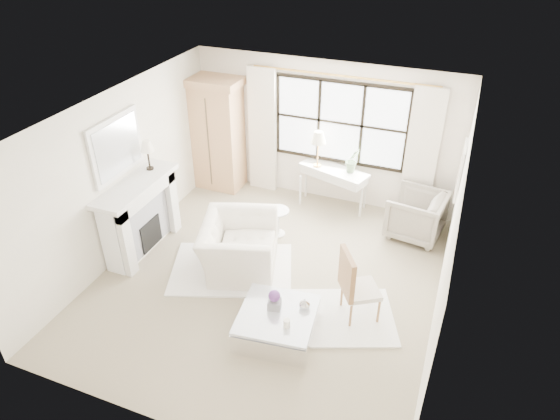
# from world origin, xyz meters

# --- Properties ---
(floor) EXTENTS (5.50, 5.50, 0.00)m
(floor) POSITION_xyz_m (0.00, 0.00, 0.00)
(floor) COLOR gray
(floor) RESTS_ON ground
(ceiling) EXTENTS (5.50, 5.50, 0.00)m
(ceiling) POSITION_xyz_m (0.00, 0.00, 2.70)
(ceiling) COLOR silver
(ceiling) RESTS_ON ground
(wall_back) EXTENTS (5.00, 0.00, 5.00)m
(wall_back) POSITION_xyz_m (0.00, 2.75, 1.35)
(wall_back) COLOR white
(wall_back) RESTS_ON ground
(wall_front) EXTENTS (5.00, 0.00, 5.00)m
(wall_front) POSITION_xyz_m (0.00, -2.75, 1.35)
(wall_front) COLOR silver
(wall_front) RESTS_ON ground
(wall_left) EXTENTS (0.00, 5.50, 5.50)m
(wall_left) POSITION_xyz_m (-2.50, 0.00, 1.35)
(wall_left) COLOR silver
(wall_left) RESTS_ON ground
(wall_right) EXTENTS (0.00, 5.50, 5.50)m
(wall_right) POSITION_xyz_m (2.50, 0.00, 1.35)
(wall_right) COLOR white
(wall_right) RESTS_ON ground
(window_pane) EXTENTS (2.40, 0.02, 1.50)m
(window_pane) POSITION_xyz_m (0.30, 2.73, 1.60)
(window_pane) COLOR silver
(window_pane) RESTS_ON wall_back
(window_frame) EXTENTS (2.50, 0.04, 1.50)m
(window_frame) POSITION_xyz_m (0.30, 2.72, 1.60)
(window_frame) COLOR black
(window_frame) RESTS_ON wall_back
(curtain_rod) EXTENTS (3.30, 0.04, 0.04)m
(curtain_rod) POSITION_xyz_m (0.30, 2.67, 2.47)
(curtain_rod) COLOR #B7893F
(curtain_rod) RESTS_ON wall_back
(curtain_left) EXTENTS (0.55, 0.10, 2.47)m
(curtain_left) POSITION_xyz_m (-1.20, 2.65, 1.24)
(curtain_left) COLOR silver
(curtain_left) RESTS_ON ground
(curtain_right) EXTENTS (0.55, 0.10, 2.47)m
(curtain_right) POSITION_xyz_m (1.80, 2.65, 1.24)
(curtain_right) COLOR silver
(curtain_right) RESTS_ON ground
(fireplace) EXTENTS (0.58, 1.66, 1.26)m
(fireplace) POSITION_xyz_m (-2.27, 0.00, 0.65)
(fireplace) COLOR white
(fireplace) RESTS_ON ground
(mirror_frame) EXTENTS (0.05, 1.15, 0.95)m
(mirror_frame) POSITION_xyz_m (-2.47, 0.00, 1.84)
(mirror_frame) COLOR silver
(mirror_frame) RESTS_ON wall_left
(mirror_glass) EXTENTS (0.02, 1.00, 0.80)m
(mirror_glass) POSITION_xyz_m (-2.44, 0.00, 1.84)
(mirror_glass) COLOR silver
(mirror_glass) RESTS_ON wall_left
(art_frame) EXTENTS (0.04, 0.62, 0.82)m
(art_frame) POSITION_xyz_m (2.47, 1.70, 1.55)
(art_frame) COLOR white
(art_frame) RESTS_ON wall_right
(art_canvas) EXTENTS (0.01, 0.52, 0.72)m
(art_canvas) POSITION_xyz_m (2.45, 1.70, 1.55)
(art_canvas) COLOR #C0AA94
(art_canvas) RESTS_ON wall_right
(mantel_lamp) EXTENTS (0.22, 0.22, 0.51)m
(mantel_lamp) POSITION_xyz_m (-2.28, 0.48, 1.65)
(mantel_lamp) COLOR black
(mantel_lamp) RESTS_ON fireplace
(armoire) EXTENTS (1.13, 0.72, 2.24)m
(armoire) POSITION_xyz_m (-2.10, 2.43, 1.14)
(armoire) COLOR tan
(armoire) RESTS_ON floor
(console_table) EXTENTS (1.38, 0.82, 0.80)m
(console_table) POSITION_xyz_m (0.31, 2.45, 0.40)
(console_table) COLOR silver
(console_table) RESTS_ON floor
(console_lamp) EXTENTS (0.28, 0.28, 0.69)m
(console_lamp) POSITION_xyz_m (-0.01, 2.45, 1.36)
(console_lamp) COLOR #C89045
(console_lamp) RESTS_ON console_table
(orchid_plant) EXTENTS (0.33, 0.32, 0.46)m
(orchid_plant) POSITION_xyz_m (0.64, 2.46, 1.03)
(orchid_plant) COLOR #55704B
(orchid_plant) RESTS_ON console_table
(side_table) EXTENTS (0.40, 0.40, 0.51)m
(side_table) POSITION_xyz_m (-0.31, 1.18, 0.33)
(side_table) COLOR white
(side_table) RESTS_ON floor
(rug_left) EXTENTS (2.23, 1.90, 0.03)m
(rug_left) POSITION_xyz_m (-0.62, -0.00, 0.02)
(rug_left) COLOR white
(rug_left) RESTS_ON floor
(rug_right) EXTENTS (1.85, 1.64, 0.03)m
(rug_right) POSITION_xyz_m (1.26, -0.41, 0.01)
(rug_right) COLOR white
(rug_right) RESTS_ON floor
(club_armchair) EXTENTS (1.45, 1.56, 0.83)m
(club_armchair) POSITION_xyz_m (-0.53, 0.10, 0.42)
(club_armchair) COLOR white
(club_armchair) RESTS_ON floor
(wingback_chair) EXTENTS (1.02, 1.00, 0.82)m
(wingback_chair) POSITION_xyz_m (1.92, 2.05, 0.41)
(wingback_chair) COLOR gray
(wingback_chair) RESTS_ON floor
(french_chair) EXTENTS (0.67, 0.66, 1.08)m
(french_chair) POSITION_xyz_m (1.48, -0.26, 0.31)
(french_chair) COLOR #9E6F42
(french_chair) RESTS_ON floor
(coffee_table) EXTENTS (1.11, 1.11, 0.38)m
(coffee_table) POSITION_xyz_m (0.56, -1.02, 0.18)
(coffee_table) COLOR white
(coffee_table) RESTS_ON floor
(planter_box) EXTENTS (0.20, 0.20, 0.13)m
(planter_box) POSITION_xyz_m (0.49, -0.93, 0.44)
(planter_box) COLOR slate
(planter_box) RESTS_ON coffee_table
(planter_flowers) EXTENTS (0.16, 0.16, 0.16)m
(planter_flowers) POSITION_xyz_m (0.49, -0.93, 0.59)
(planter_flowers) COLOR #60317C
(planter_flowers) RESTS_ON planter_box
(pillar_candle) EXTENTS (0.09, 0.09, 0.12)m
(pillar_candle) POSITION_xyz_m (0.76, -1.20, 0.44)
(pillar_candle) COLOR white
(pillar_candle) RESTS_ON coffee_table
(coffee_vase) EXTENTS (0.16, 0.16, 0.15)m
(coffee_vase) POSITION_xyz_m (0.87, -0.79, 0.46)
(coffee_vase) COLOR silver
(coffee_vase) RESTS_ON coffee_table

